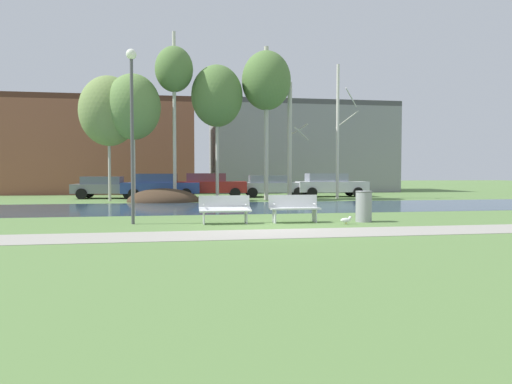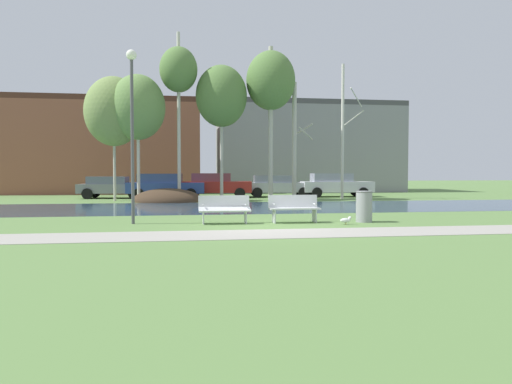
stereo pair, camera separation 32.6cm
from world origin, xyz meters
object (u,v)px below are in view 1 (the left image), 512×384
object	(u,v)px
seagull	(346,220)
bench_left	(225,209)
trash_bin	(364,206)
parked_suv_fifth_white	(330,184)
streetlamp	(132,108)
parked_van_nearest_grey	(107,187)
parked_hatch_third_red	(210,185)
bench_right	(294,208)
parked_wagon_fourth_silver	(272,185)
parked_sedan_second_blue	(160,185)

from	to	relation	value
seagull	bench_left	bearing A→B (deg)	168.34
trash_bin	seagull	distance (m)	1.05
seagull	parked_suv_fifth_white	world-z (taller)	parked_suv_fifth_white
seagull	parked_suv_fifth_white	bearing A→B (deg)	73.16
streetlamp	parked_van_nearest_grey	world-z (taller)	streetlamp
bench_left	parked_hatch_third_red	size ratio (longest dim) A/B	0.36
bench_right	parked_wagon_fourth_silver	xyz separation A→B (m)	(2.46, 15.37, 0.27)
bench_left	parked_van_nearest_grey	distance (m)	16.30
seagull	parked_wagon_fourth_silver	xyz separation A→B (m)	(1.00, 16.12, 0.61)
seagull	parked_wagon_fourth_silver	world-z (taller)	parked_wagon_fourth_silver
bench_right	trash_bin	xyz separation A→B (m)	(2.25, -0.20, 0.05)
trash_bin	parked_hatch_third_red	xyz separation A→B (m)	(-3.80, 15.35, 0.29)
bench_right	parked_wagon_fourth_silver	size ratio (longest dim) A/B	0.35
parked_van_nearest_grey	parked_wagon_fourth_silver	distance (m)	10.31
bench_right	parked_suv_fifth_white	size ratio (longest dim) A/B	0.35
streetlamp	parked_van_nearest_grey	size ratio (longest dim) A/B	1.27
streetlamp	parked_sedan_second_blue	xyz separation A→B (m)	(0.36, 14.44, -2.78)
bench_right	parked_sedan_second_blue	world-z (taller)	parked_sedan_second_blue
bench_left	seagull	distance (m)	3.76
parked_wagon_fourth_silver	trash_bin	bearing A→B (deg)	-90.77
parked_wagon_fourth_silver	parked_suv_fifth_white	size ratio (longest dim) A/B	0.98
trash_bin	parked_hatch_third_red	world-z (taller)	parked_hatch_third_red
bench_right	seagull	bearing A→B (deg)	-27.51
bench_left	bench_right	distance (m)	2.22
bench_right	parked_wagon_fourth_silver	distance (m)	15.56
bench_left	streetlamp	world-z (taller)	streetlamp
parked_wagon_fourth_silver	streetlamp	bearing A→B (deg)	-116.50
parked_sedan_second_blue	parked_suv_fifth_white	distance (m)	10.86
trash_bin	parked_hatch_third_red	distance (m)	15.82
bench_right	parked_wagon_fourth_silver	bearing A→B (deg)	80.90
streetlamp	parked_suv_fifth_white	xyz separation A→B (m)	(11.22, 14.55, -2.77)
seagull	parked_hatch_third_red	world-z (taller)	parked_hatch_third_red
streetlamp	bench_right	bearing A→B (deg)	-4.13
parked_sedan_second_blue	parked_suv_fifth_white	bearing A→B (deg)	0.57
seagull	parked_hatch_third_red	size ratio (longest dim) A/B	0.09
trash_bin	streetlamp	xyz separation A→B (m)	(-7.27, 0.56, 3.05)
parked_suv_fifth_white	parked_sedan_second_blue	bearing A→B (deg)	-179.43
parked_hatch_third_red	parked_wagon_fourth_silver	distance (m)	4.02
bench_right	parked_hatch_third_red	size ratio (longest dim) A/B	0.36
bench_right	parked_hatch_third_red	xyz separation A→B (m)	(-1.55, 15.15, 0.33)
trash_bin	parked_sedan_second_blue	size ratio (longest dim) A/B	0.21
parked_sedan_second_blue	parked_wagon_fourth_silver	xyz separation A→B (m)	(7.12, 0.56, -0.05)
parked_hatch_third_red	parked_suv_fifth_white	bearing A→B (deg)	-1.77
bench_left	bench_right	xyz separation A→B (m)	(2.22, 0.00, 0.00)
seagull	parked_suv_fifth_white	xyz separation A→B (m)	(4.74, 15.67, 0.67)
bench_left	parked_suv_fifth_white	distance (m)	17.13
streetlamp	parked_wagon_fourth_silver	bearing A→B (deg)	63.50
parked_van_nearest_grey	parked_hatch_third_red	world-z (taller)	parked_hatch_third_red
bench_right	parked_hatch_third_red	world-z (taller)	parked_hatch_third_red
bench_left	parked_van_nearest_grey	bearing A→B (deg)	110.24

